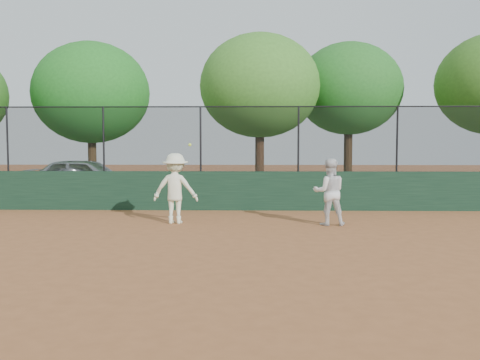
{
  "coord_description": "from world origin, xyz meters",
  "views": [
    {
      "loc": [
        1.09,
        -10.41,
        2.08
      ],
      "look_at": [
        0.8,
        2.2,
        1.2
      ],
      "focal_mm": 40.0,
      "sensor_mm": 36.0,
      "label": 1
    }
  ],
  "objects_px": {
    "player_second": "(329,192)",
    "tree_3": "(349,89)",
    "tree_1": "(91,93)",
    "tree_2": "(260,86)",
    "parked_car": "(86,178)",
    "player_main": "(175,188)"
  },
  "relations": [
    {
      "from": "parked_car",
      "to": "tree_1",
      "type": "bearing_deg",
      "value": 17.24
    },
    {
      "from": "tree_1",
      "to": "tree_2",
      "type": "relative_size",
      "value": 1.02
    },
    {
      "from": "player_main",
      "to": "tree_2",
      "type": "height_order",
      "value": "tree_2"
    },
    {
      "from": "player_main",
      "to": "parked_car",
      "type": "bearing_deg",
      "value": 124.74
    },
    {
      "from": "parked_car",
      "to": "tree_3",
      "type": "bearing_deg",
      "value": -68.94
    },
    {
      "from": "player_second",
      "to": "player_main",
      "type": "xyz_separation_m",
      "value": [
        -3.93,
        0.22,
        0.06
      ]
    },
    {
      "from": "player_second",
      "to": "tree_2",
      "type": "distance_m",
      "value": 8.2
    },
    {
      "from": "parked_car",
      "to": "tree_1",
      "type": "height_order",
      "value": "tree_1"
    },
    {
      "from": "tree_2",
      "to": "player_second",
      "type": "bearing_deg",
      "value": -77.12
    },
    {
      "from": "player_main",
      "to": "tree_3",
      "type": "distance_m",
      "value": 11.51
    },
    {
      "from": "player_second",
      "to": "tree_1",
      "type": "height_order",
      "value": "tree_1"
    },
    {
      "from": "parked_car",
      "to": "tree_3",
      "type": "xyz_separation_m",
      "value": [
        10.3,
        3.04,
        3.58
      ]
    },
    {
      "from": "player_second",
      "to": "parked_car",
      "type": "bearing_deg",
      "value": -38.57
    },
    {
      "from": "tree_3",
      "to": "parked_car",
      "type": "bearing_deg",
      "value": -163.53
    },
    {
      "from": "player_second",
      "to": "player_main",
      "type": "relative_size",
      "value": 0.81
    },
    {
      "from": "tree_1",
      "to": "player_main",
      "type": "bearing_deg",
      "value": -62.03
    },
    {
      "from": "player_second",
      "to": "tree_3",
      "type": "distance_m",
      "value": 10.24
    },
    {
      "from": "player_main",
      "to": "tree_2",
      "type": "relative_size",
      "value": 0.33
    },
    {
      "from": "player_main",
      "to": "tree_3",
      "type": "height_order",
      "value": "tree_3"
    },
    {
      "from": "tree_2",
      "to": "tree_3",
      "type": "distance_m",
      "value": 4.34
    },
    {
      "from": "tree_1",
      "to": "tree_3",
      "type": "height_order",
      "value": "tree_1"
    },
    {
      "from": "tree_2",
      "to": "tree_3",
      "type": "bearing_deg",
      "value": 29.21
    }
  ]
}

